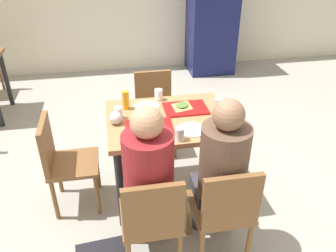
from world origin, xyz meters
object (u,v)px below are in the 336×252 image
Objects in this scene: chair_near_left at (152,218)px; plastic_cup_a at (159,95)px; pizza_slice_a at (148,127)px; tray_red_far at (186,108)px; plastic_cup_c at (118,113)px; tray_red_near at (149,128)px; paper_plate_center at (147,107)px; condiment_bottle at (126,100)px; main_table at (168,130)px; chair_near_right at (225,209)px; chair_far_side at (155,106)px; chair_left_end at (62,158)px; person_in_brown_jacket at (221,167)px; paper_plate_near_edge at (192,129)px; soda_can at (218,106)px; person_in_red at (148,175)px; drink_fridge at (212,11)px; plastic_cup_b at (180,134)px; pizza_slice_b at (182,105)px; foil_bundle at (116,118)px.

plastic_cup_a is at bearing 78.77° from chair_near_left.
plastic_cup_a is (0.16, 0.48, 0.03)m from pizza_slice_a.
plastic_cup_c reaches higher than tray_red_far.
tray_red_near is 0.35m from paper_plate_center.
plastic_cup_a is 0.32m from condiment_bottle.
main_table is 0.38m from plastic_cup_a.
paper_plate_center is at bearing 111.54° from chair_near_right.
chair_far_side reaches higher than tray_red_far.
chair_near_left reaches higher than paper_plate_center.
plastic_cup_c is at bearing 6.97° from chair_left_end.
chair_far_side is 0.67× the size of person_in_brown_jacket.
soda_can is at bearing 41.17° from paper_plate_near_edge.
tray_red_near is at bearing -165.04° from soda_can.
person_in_red is at bearing -78.08° from plastic_cup_c.
chair_near_left is 3.94m from drink_fridge.
paper_plate_near_edge is 2.20× the size of plastic_cup_b.
paper_plate_center is 2.20× the size of plastic_cup_a.
pizza_slice_a is at bearing 82.63° from person_in_red.
soda_can is at bearing 77.85° from chair_near_right.
main_table is 1.18× the size of chair_left_end.
chair_far_side is 8.32× the size of plastic_cup_a.
chair_near_right reaches higher than tray_red_near.
soda_can is (0.44, -0.31, 0.01)m from plastic_cup_a.
person_in_red is at bearing -45.36° from chair_left_end.
drink_fridge reaches higher than paper_plate_near_edge.
plastic_cup_a is at bearing 94.20° from plastic_cup_b.
plastic_cup_a is 1.00× the size of plastic_cup_c.
plastic_cup_a reaches higher than pizza_slice_b.
plastic_cup_c is at bearing 136.68° from plastic_cup_b.
pizza_slice_a is at bearing -114.86° from drink_fridge.
plastic_cup_c reaches higher than paper_plate_near_edge.
chair_left_end reaches higher than paper_plate_near_edge.
plastic_cup_a is 1.00× the size of foil_bundle.
condiment_bottle is at bearing 21.25° from chair_left_end.
chair_near_left is 0.71m from pizza_slice_a.
plastic_cup_b is at bearing 116.46° from chair_near_right.
chair_far_side is at bearing 75.32° from paper_plate_center.
chair_far_side is 3.78× the size of paper_plate_center.
chair_left_end is 5.20× the size of condiment_bottle.
condiment_bottle is (0.56, 0.22, 0.37)m from chair_left_end.
chair_far_side is at bearing 62.40° from foil_bundle.
condiment_bottle is (-0.74, 0.20, 0.02)m from soda_can.
plastic_cup_c is (-0.15, 0.84, 0.34)m from chair_near_left.
tray_red_near is at bearing -138.47° from pizza_slice_b.
soda_can is 2.94m from drink_fridge.
chair_near_left is 3.71× the size of pizza_slice_b.
plastic_cup_b is at bearing -85.80° from plastic_cup_a.
pizza_slice_a is 0.27m from foil_bundle.
plastic_cup_c is at bearing 99.97° from chair_near_left.
tray_red_near is at bearing -100.62° from chair_far_side.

